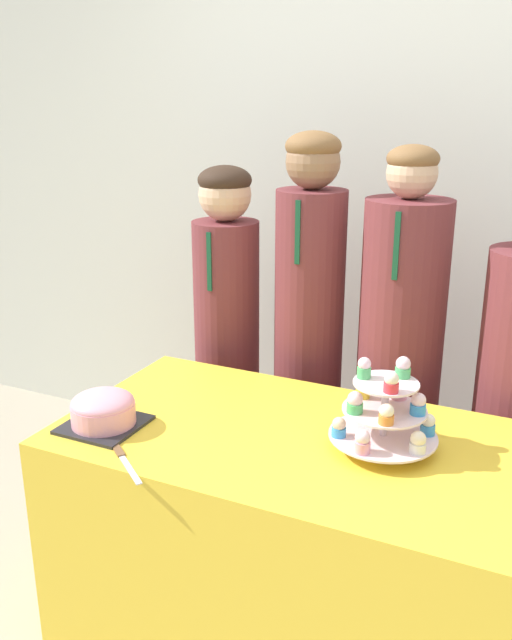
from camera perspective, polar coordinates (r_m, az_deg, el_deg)
name	(u,v)px	position (r m, az deg, el deg)	size (l,w,h in m)	color
wall_back	(425,185)	(2.93, 14.08, 11.01)	(9.00, 0.06, 2.70)	silver
table	(314,554)	(2.16, 4.93, -19.03)	(1.50, 0.75, 0.77)	yellow
round_cake	(103,410)	(2.05, -12.75, -7.37)	(0.22, 0.22, 0.11)	#232328
cake_knife	(122,458)	(1.89, -11.18, -11.30)	(0.19, 0.15, 0.01)	silver
cupcake_stand	(385,411)	(1.89, 10.78, -7.50)	(0.30, 0.30, 0.26)	silver
student_0	(227,352)	(2.72, -2.45, -2.70)	(0.26, 0.26, 1.45)	brown
student_1	(308,351)	(2.57, 4.41, -2.61)	(0.26, 0.26, 1.58)	brown
student_2	(398,378)	(2.49, 11.85, -4.78)	(0.30, 0.30, 1.55)	brown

